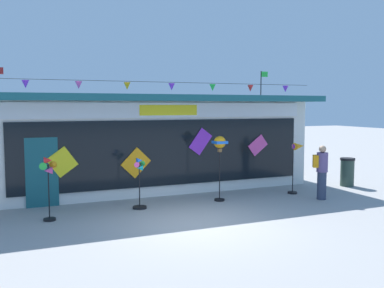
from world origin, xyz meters
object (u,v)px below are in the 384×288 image
wind_spinner_left (140,181)px  person_near_camera (321,171)px  kite_shop_building (145,139)px  trash_bin (347,172)px  wind_spinner_far_left (48,176)px  wind_spinner_center_right (298,155)px  wind_spinner_center_left (220,148)px

wind_spinner_left → person_near_camera: size_ratio=0.86×
kite_shop_building → trash_bin: (6.53, -3.56, -1.13)m
wind_spinner_far_left → wind_spinner_center_right: size_ratio=0.97×
kite_shop_building → person_near_camera: 6.53m
wind_spinner_far_left → trash_bin: (10.33, 0.73, -0.64)m
person_near_camera → wind_spinner_center_left: bearing=103.9°
wind_spinner_far_left → person_near_camera: 8.01m
person_near_camera → trash_bin: (2.35, 1.41, -0.37)m
wind_spinner_center_left → wind_spinner_far_left: bearing=-175.8°
wind_spinner_far_left → wind_spinner_left: (2.46, 0.36, -0.36)m
kite_shop_building → person_near_camera: kite_shop_building is taller
kite_shop_building → wind_spinner_center_left: 4.09m
wind_spinner_left → wind_spinner_far_left: bearing=-171.8°
wind_spinner_left → person_near_camera: 5.61m
kite_shop_building → wind_spinner_center_right: kite_shop_building is taller
person_near_camera → wind_spinner_far_left: bearing=118.2°
wind_spinner_center_left → wind_spinner_center_right: wind_spinner_center_left is taller
wind_spinner_left → wind_spinner_center_left: 2.65m
wind_spinner_left → trash_bin: bearing=2.7°
wind_spinner_center_right → trash_bin: wind_spinner_center_right is taller
wind_spinner_far_left → wind_spinner_center_right: 7.89m
kite_shop_building → wind_spinner_center_right: (4.07, -3.89, -0.38)m
trash_bin → wind_spinner_far_left: bearing=-175.9°
trash_bin → wind_spinner_center_right: bearing=-172.1°
person_near_camera → trash_bin: bearing=-26.1°
wind_spinner_left → wind_spinner_center_right: bearing=0.4°
wind_spinner_center_left → trash_bin: (5.35, 0.37, -1.11)m
kite_shop_building → wind_spinner_center_left: (1.18, -3.92, -0.01)m
kite_shop_building → trash_bin: kite_shop_building is taller
wind_spinner_far_left → wind_spinner_left: 2.51m
wind_spinner_far_left → wind_spinner_center_right: (7.88, 0.39, 0.11)m
kite_shop_building → wind_spinner_far_left: kite_shop_building is taller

